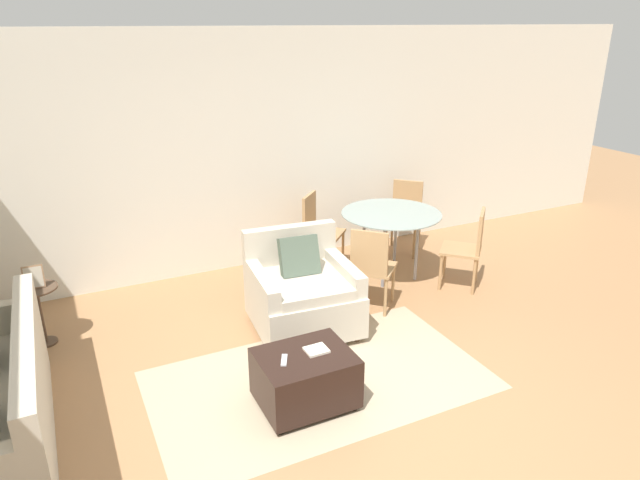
# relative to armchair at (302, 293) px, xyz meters

# --- Properties ---
(ground_plane) EXTENTS (20.00, 20.00, 0.00)m
(ground_plane) POSITION_rel_armchair_xyz_m (-0.17, -1.53, -0.37)
(ground_plane) COLOR #A3754C
(wall_back) EXTENTS (12.00, 0.06, 2.75)m
(wall_back) POSITION_rel_armchair_xyz_m (-0.17, 1.73, 1.01)
(wall_back) COLOR silver
(wall_back) RESTS_ON ground_plane
(area_rug) EXTENTS (2.75, 1.58, 0.01)m
(area_rug) POSITION_rel_armchair_xyz_m (-0.24, -0.87, -0.36)
(area_rug) COLOR tan
(area_rug) RESTS_ON ground_plane
(armchair) EXTENTS (1.02, 1.01, 0.93)m
(armchair) POSITION_rel_armchair_xyz_m (0.00, 0.00, 0.00)
(armchair) COLOR beige
(armchair) RESTS_ON ground_plane
(ottoman) EXTENTS (0.72, 0.57, 0.44)m
(ottoman) POSITION_rel_armchair_xyz_m (-0.47, -1.10, -0.13)
(ottoman) COLOR black
(ottoman) RESTS_ON ground_plane
(book_stack) EXTENTS (0.17, 0.15, 0.02)m
(book_stack) POSITION_rel_armchair_xyz_m (-0.37, -1.08, 0.08)
(book_stack) COLOR beige
(book_stack) RESTS_ON ottoman
(tv_remote_primary) EXTENTS (0.11, 0.16, 0.01)m
(tv_remote_primary) POSITION_rel_armchair_xyz_m (-0.64, -1.10, 0.08)
(tv_remote_primary) COLOR #B7B7BC
(tv_remote_primary) RESTS_ON ottoman
(side_table) EXTENTS (0.37, 0.37, 0.57)m
(side_table) POSITION_rel_armchair_xyz_m (-2.27, 0.77, 0.03)
(side_table) COLOR #4C3828
(side_table) RESTS_ON ground_plane
(picture_frame) EXTENTS (0.17, 0.07, 0.21)m
(picture_frame) POSITION_rel_armchair_xyz_m (-2.27, 0.77, 0.31)
(picture_frame) COLOR #8C6647
(picture_frame) RESTS_ON side_table
(dining_table) EXTENTS (1.13, 1.13, 0.78)m
(dining_table) POSITION_rel_armchair_xyz_m (1.40, 0.65, 0.33)
(dining_table) COLOR #8C9E99
(dining_table) RESTS_ON ground_plane
(dining_chair_near_left) EXTENTS (0.59, 0.59, 0.90)m
(dining_chair_near_left) POSITION_rel_armchair_xyz_m (0.77, 0.02, 0.15)
(dining_chair_near_left) COLOR tan
(dining_chair_near_left) RESTS_ON ground_plane
(dining_chair_near_right) EXTENTS (0.59, 0.59, 0.90)m
(dining_chair_near_right) POSITION_rel_armchair_xyz_m (2.02, 0.02, 0.15)
(dining_chair_near_right) COLOR tan
(dining_chair_near_right) RESTS_ON ground_plane
(dining_chair_far_left) EXTENTS (0.59, 0.59, 0.90)m
(dining_chair_far_left) POSITION_rel_armchair_xyz_m (0.77, 1.27, 0.15)
(dining_chair_far_left) COLOR tan
(dining_chair_far_left) RESTS_ON ground_plane
(dining_chair_far_right) EXTENTS (0.59, 0.59, 0.90)m
(dining_chair_far_right) POSITION_rel_armchair_xyz_m (2.02, 1.27, 0.15)
(dining_chair_far_right) COLOR tan
(dining_chair_far_right) RESTS_ON ground_plane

